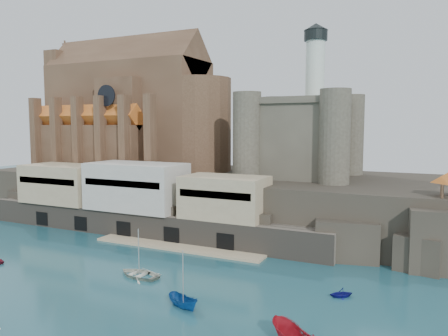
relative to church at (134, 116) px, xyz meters
name	(u,v)px	position (x,y,z in m)	size (l,w,h in m)	color
ground	(90,282)	(24.13, -41.85, -22.13)	(300.00, 300.00, 0.00)	#194753
promontory	(222,198)	(23.94, -2.48, -17.20)	(100.00, 36.00, 10.00)	black
quay	(135,201)	(13.94, -18.78, -16.06)	(70.00, 12.00, 13.05)	#60574D
church	(134,116)	(0.00, 0.00, 0.00)	(47.00, 25.93, 30.51)	#4C3423
castle_keep	(302,134)	(40.21, -0.78, -3.81)	(21.20, 21.20, 29.30)	#494539
boat_2	(183,307)	(38.98, -43.50, -22.13)	(1.68, 1.72, 4.46)	#10458D
boat_6	(139,276)	(28.63, -37.51, -22.13)	(4.39, 1.27, 6.14)	beige
boat_7	(341,297)	(54.13, -33.07, -22.13)	(2.40, 1.46, 2.78)	navy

